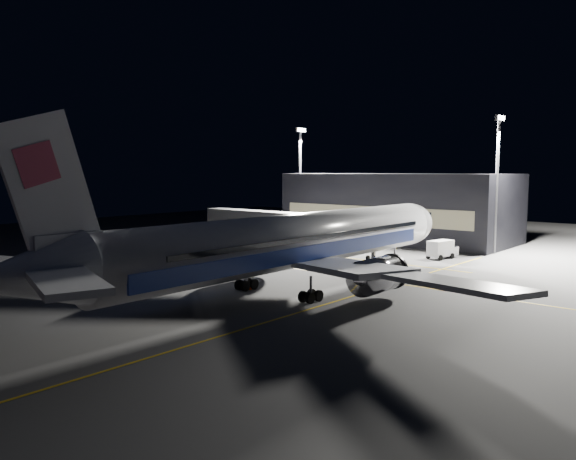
# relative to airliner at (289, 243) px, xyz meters

# --- Properties ---
(ground) EXTENTS (200.00, 200.00, 0.00)m
(ground) POSITION_rel_airliner_xyz_m (1.08, 0.00, -5.16)
(ground) COLOR #4C4C4F
(ground) RESTS_ON ground
(guide_line_main) EXTENTS (0.25, 80.00, 0.01)m
(guide_line_main) POSITION_rel_airliner_xyz_m (11.08, 0.00, -5.16)
(guide_line_main) COLOR gold
(guide_line_main) RESTS_ON ground
(guide_line_cross) EXTENTS (70.00, 0.25, 0.01)m
(guide_line_cross) POSITION_rel_airliner_xyz_m (1.08, -6.00, -5.16)
(guide_line_cross) COLOR gold
(guide_line_cross) RESTS_ON ground
(guide_line_side) EXTENTS (0.25, 40.00, 0.01)m
(guide_line_side) POSITION_rel_airliner_xyz_m (23.08, 10.00, -5.16)
(guide_line_side) COLOR gold
(guide_line_side) RESTS_ON ground
(airliner) EXTENTS (61.48, 54.22, 16.64)m
(airliner) POSITION_rel_airliner_xyz_m (0.00, 0.00, 0.00)
(airliner) COLOR silver
(airliner) RESTS_ON ground
(terminal) EXTENTS (18.12, 40.00, 12.00)m
(terminal) POSITION_rel_airliner_xyz_m (47.06, 14.00, 0.83)
(terminal) COLOR black
(terminal) RESTS_ON ground
(jet_bridge) EXTENTS (3.60, 34.40, 6.30)m
(jet_bridge) POSITION_rel_airliner_xyz_m (23.08, 18.06, -0.58)
(jet_bridge) COLOR #B2B2B7
(jet_bridge) RESTS_ON ground
(floodlight_mast_north) EXTENTS (2.40, 0.68, 20.70)m
(floodlight_mast_north) POSITION_rel_airliner_xyz_m (41.08, 31.99, 7.21)
(floodlight_mast_north) COLOR #59595E
(floodlight_mast_north) RESTS_ON ground
(floodlight_mast_south) EXTENTS (2.40, 0.67, 20.70)m
(floodlight_mast_south) POSITION_rel_airliner_xyz_m (41.08, -6.01, 7.21)
(floodlight_mast_south) COLOR #59595E
(floodlight_mast_south) RESTS_ON ground
(service_truck) EXTENTS (5.41, 2.92, 2.63)m
(service_truck) POSITION_rel_airliner_xyz_m (31.48, -2.08, -3.76)
(service_truck) COLOR white
(service_truck) RESTS_ON ground
(baggage_tug) EXTENTS (2.64, 2.28, 1.69)m
(baggage_tug) POSITION_rel_airliner_xyz_m (2.13, 19.36, -4.39)
(baggage_tug) COLOR black
(baggage_tug) RESTS_ON ground
(safety_cone_a) EXTENTS (0.38, 0.38, 0.57)m
(safety_cone_a) POSITION_rel_airliner_xyz_m (-1.70, 4.00, -4.88)
(safety_cone_a) COLOR #E44009
(safety_cone_a) RESTS_ON ground
(safety_cone_b) EXTENTS (0.41, 0.41, 0.62)m
(safety_cone_b) POSITION_rel_airliner_xyz_m (1.48, 14.00, -4.85)
(safety_cone_b) COLOR #E44009
(safety_cone_b) RESTS_ON ground
(safety_cone_c) EXTENTS (0.43, 0.43, 0.64)m
(safety_cone_c) POSITION_rel_airliner_xyz_m (-1.35, 14.00, -4.84)
(safety_cone_c) COLOR #E44009
(safety_cone_c) RESTS_ON ground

